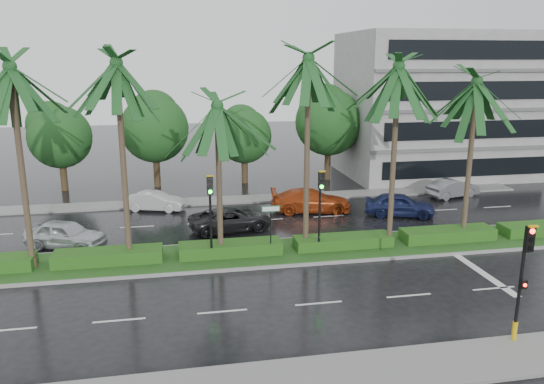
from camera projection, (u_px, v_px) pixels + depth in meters
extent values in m
plane|color=black|center=(292.00, 260.00, 26.71)|extent=(120.00, 120.00, 0.00)
cube|color=slate|center=(362.00, 373.00, 16.98)|extent=(40.00, 2.40, 0.12)
cube|color=slate|center=(255.00, 199.00, 38.13)|extent=(40.00, 2.00, 0.12)
cube|color=gray|center=(288.00, 252.00, 27.65)|extent=(36.00, 4.00, 0.14)
cube|color=#204316|center=(288.00, 250.00, 27.63)|extent=(35.60, 3.70, 0.02)
cube|color=#174D16|center=(108.00, 256.00, 25.94)|extent=(5.20, 1.40, 0.60)
cube|color=#174D16|center=(230.00, 248.00, 27.02)|extent=(5.20, 1.40, 0.60)
cube|color=#174D16|center=(343.00, 241.00, 28.09)|extent=(5.20, 1.40, 0.60)
cube|color=#174D16|center=(447.00, 234.00, 29.17)|extent=(5.20, 1.40, 0.60)
cube|color=#174D16|center=(544.00, 228.00, 30.24)|extent=(5.20, 1.40, 0.60)
cube|color=silver|center=(9.00, 330.00, 19.79)|extent=(2.00, 0.12, 0.01)
cube|color=silver|center=(67.00, 231.00, 31.23)|extent=(2.00, 0.12, 0.01)
cube|color=silver|center=(119.00, 320.00, 20.51)|extent=(2.00, 0.12, 0.01)
cube|color=silver|center=(137.00, 227.00, 31.95)|extent=(2.00, 0.12, 0.01)
cube|color=silver|center=(222.00, 312.00, 21.23)|extent=(2.00, 0.12, 0.01)
cube|color=silver|center=(204.00, 223.00, 32.67)|extent=(2.00, 0.12, 0.01)
cube|color=silver|center=(319.00, 303.00, 21.95)|extent=(2.00, 0.12, 0.01)
cube|color=silver|center=(267.00, 220.00, 33.38)|extent=(2.00, 0.12, 0.01)
cube|color=silver|center=(409.00, 296.00, 22.66)|extent=(2.00, 0.12, 0.01)
cube|color=silver|center=(329.00, 216.00, 34.10)|extent=(2.00, 0.12, 0.01)
cube|color=silver|center=(494.00, 288.00, 23.38)|extent=(2.00, 0.12, 0.01)
cube|color=silver|center=(387.00, 213.00, 34.82)|extent=(2.00, 0.12, 0.01)
cube|color=silver|center=(443.00, 210.00, 35.53)|extent=(2.00, 0.12, 0.01)
cube|color=silver|center=(497.00, 207.00, 36.25)|extent=(2.00, 0.12, 0.01)
cube|color=silver|center=(479.00, 270.00, 25.38)|extent=(0.40, 6.00, 0.01)
cylinder|color=#3F3424|center=(22.00, 171.00, 24.24)|extent=(0.28, 0.28, 9.38)
cylinder|color=#3F3424|center=(33.00, 263.00, 25.33)|extent=(0.40, 0.40, 0.44)
cylinder|color=#3F3424|center=(123.00, 166.00, 25.13)|extent=(0.28, 0.28, 9.53)
cylinder|color=#3F3424|center=(130.00, 256.00, 26.24)|extent=(0.40, 0.40, 0.44)
cylinder|color=#3F3424|center=(219.00, 183.00, 25.99)|extent=(0.28, 0.28, 7.53)
cylinder|color=#3F3424|center=(221.00, 251.00, 26.85)|extent=(0.40, 0.40, 0.44)
cylinder|color=#3F3424|center=(307.00, 157.00, 26.81)|extent=(0.28, 0.28, 9.74)
cylinder|color=#3F3424|center=(306.00, 244.00, 27.94)|extent=(0.40, 0.40, 0.44)
cylinder|color=#3F3424|center=(393.00, 159.00, 27.28)|extent=(0.28, 0.28, 9.36)
cylinder|color=#3F3424|center=(389.00, 241.00, 28.37)|extent=(0.40, 0.40, 0.44)
cylinder|color=#3F3424|center=(470.00, 162.00, 28.47)|extent=(0.28, 0.28, 8.57)
cylinder|color=#3F3424|center=(463.00, 234.00, 29.46)|extent=(0.40, 0.40, 0.44)
cylinder|color=black|center=(519.00, 296.00, 18.48)|extent=(0.12, 0.12, 3.40)
cube|color=black|center=(529.00, 239.00, 17.78)|extent=(0.30, 0.18, 0.90)
cube|color=gold|center=(534.00, 226.00, 17.55)|extent=(0.34, 0.12, 0.06)
cylinder|color=#FF0C05|center=(533.00, 231.00, 17.62)|extent=(0.18, 0.04, 0.18)
cylinder|color=black|center=(531.00, 240.00, 17.69)|extent=(0.18, 0.04, 0.18)
cylinder|color=black|center=(530.00, 248.00, 17.76)|extent=(0.18, 0.04, 0.18)
cylinder|color=gold|center=(515.00, 331.00, 18.81)|extent=(0.18, 0.18, 0.70)
cube|color=black|center=(523.00, 284.00, 18.21)|extent=(0.22, 0.16, 0.32)
cylinder|color=#FF0C05|center=(525.00, 285.00, 18.12)|extent=(0.12, 0.03, 0.12)
cylinder|color=black|center=(211.00, 227.00, 25.93)|extent=(0.12, 0.12, 3.40)
cube|color=black|center=(210.00, 185.00, 25.23)|extent=(0.30, 0.18, 0.90)
cube|color=gold|center=(210.00, 176.00, 25.00)|extent=(0.34, 0.12, 0.06)
cylinder|color=black|center=(210.00, 179.00, 25.06)|extent=(0.18, 0.04, 0.18)
cylinder|color=black|center=(210.00, 186.00, 25.13)|extent=(0.18, 0.04, 0.18)
cylinder|color=#0CE519|center=(210.00, 192.00, 25.21)|extent=(0.18, 0.04, 0.18)
cylinder|color=black|center=(319.00, 221.00, 26.91)|extent=(0.12, 0.12, 3.40)
cube|color=black|center=(321.00, 180.00, 26.21)|extent=(0.30, 0.18, 0.90)
cube|color=gold|center=(322.00, 171.00, 25.98)|extent=(0.34, 0.12, 0.06)
cylinder|color=black|center=(322.00, 175.00, 26.05)|extent=(0.18, 0.04, 0.18)
cylinder|color=black|center=(322.00, 181.00, 26.12)|extent=(0.18, 0.04, 0.18)
cylinder|color=#0CE519|center=(322.00, 187.00, 26.19)|extent=(0.18, 0.04, 0.18)
cylinder|color=black|center=(271.00, 231.00, 26.66)|extent=(0.06, 0.06, 2.60)
cube|color=#0C5926|center=(271.00, 209.00, 26.35)|extent=(0.95, 0.04, 0.30)
cube|color=white|center=(271.00, 209.00, 26.32)|extent=(0.85, 0.01, 0.22)
cylinder|color=#392E1A|center=(64.00, 176.00, 40.60)|extent=(0.52, 0.52, 2.29)
sphere|color=#19441A|center=(60.00, 137.00, 39.87)|extent=(4.72, 4.72, 4.72)
sphere|color=#19441A|center=(60.00, 124.00, 39.94)|extent=(3.54, 3.54, 3.54)
cylinder|color=#392E1A|center=(157.00, 171.00, 41.83)|extent=(0.52, 0.52, 2.54)
sphere|color=#19441A|center=(155.00, 129.00, 41.02)|extent=(5.23, 5.23, 5.23)
sphere|color=#19441A|center=(154.00, 115.00, 41.06)|extent=(3.93, 3.93, 3.93)
cylinder|color=#392E1A|center=(245.00, 170.00, 43.13)|extent=(0.52, 0.52, 2.14)
sphere|color=#19441A|center=(244.00, 136.00, 42.45)|extent=(4.39, 4.39, 4.39)
sphere|color=#19441A|center=(244.00, 125.00, 42.53)|extent=(3.30, 3.30, 3.30)
cylinder|color=#392E1A|center=(328.00, 164.00, 44.32)|extent=(0.52, 0.52, 2.67)
sphere|color=#19441A|center=(329.00, 122.00, 43.47)|extent=(5.49, 5.49, 5.49)
sphere|color=#19441A|center=(328.00, 109.00, 43.50)|extent=(4.12, 4.12, 4.12)
cylinder|color=#392E1A|center=(406.00, 162.00, 45.60)|extent=(0.52, 0.52, 2.44)
sphere|color=#19441A|center=(408.00, 125.00, 44.83)|extent=(5.02, 5.02, 5.02)
sphere|color=#19441A|center=(407.00, 113.00, 44.88)|extent=(3.77, 3.77, 3.77)
cube|color=gray|center=(439.00, 105.00, 45.45)|extent=(16.00, 10.00, 12.00)
imported|color=silver|center=(66.00, 234.00, 28.28)|extent=(3.30, 4.69, 1.48)
imported|color=#B3B3B3|center=(155.00, 201.00, 35.30)|extent=(2.34, 4.06, 1.27)
imported|color=black|center=(231.00, 219.00, 31.16)|extent=(3.12, 5.21, 1.35)
imported|color=#A13711|center=(311.00, 200.00, 34.97)|extent=(2.85, 5.51, 1.53)
imported|color=navy|center=(399.00, 205.00, 34.03)|extent=(3.17, 4.74, 1.50)
imported|color=slate|center=(453.00, 188.00, 38.67)|extent=(2.47, 4.29, 1.34)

